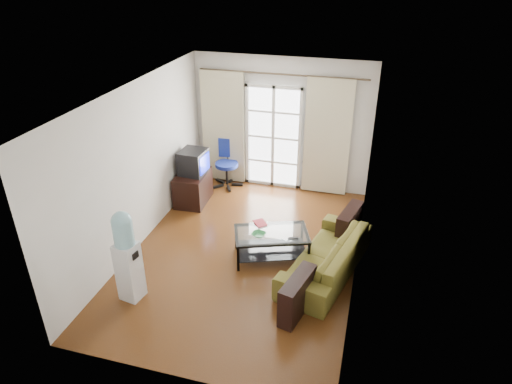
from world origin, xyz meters
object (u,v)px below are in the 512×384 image
tv_stand (193,188)px  water_cooler (127,254)px  crt_tv (192,162)px  task_chair (227,172)px  sofa (326,256)px  coffee_table (271,242)px

tv_stand → water_cooler: water_cooler is taller
crt_tv → task_chair: 1.08m
crt_tv → task_chair: (0.41, 0.82, -0.55)m
sofa → tv_stand: size_ratio=2.64×
crt_tv → water_cooler: 2.94m
sofa → coffee_table: size_ratio=1.65×
sofa → crt_tv: 3.31m
sofa → water_cooler: water_cooler is taller
tv_stand → task_chair: 0.97m
sofa → crt_tv: crt_tv is taller
sofa → coffee_table: sofa is taller
coffee_table → water_cooler: water_cooler is taller
sofa → tv_stand: tv_stand is taller
coffee_table → task_chair: task_chair is taller
coffee_table → water_cooler: (-1.70, -1.46, 0.43)m
coffee_table → crt_tv: crt_tv is taller
task_chair → water_cooler: bearing=-102.3°
task_chair → water_cooler: (-0.17, -3.75, 0.45)m
sofa → coffee_table: (-0.90, 0.14, 0.00)m
tv_stand → task_chair: bearing=61.8°
crt_tv → task_chair: crt_tv is taller
coffee_table → tv_stand: tv_stand is taller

